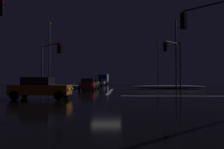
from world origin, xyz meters
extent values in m
cube|color=black|center=(0.00, 0.00, -0.05)|extent=(120.00, 120.00, 0.10)
cube|color=white|center=(0.00, 8.10, 0.00)|extent=(0.35, 13.86, 0.01)
cube|color=yellow|center=(0.00, 19.70, 0.00)|extent=(22.00, 0.15, 0.01)
cube|color=white|center=(8.20, 0.00, 0.00)|extent=(13.86, 0.40, 0.01)
ellipsoid|color=white|center=(-8.90, 18.23, 0.28)|extent=(10.38, 1.50, 0.55)
ellipsoid|color=white|center=(8.90, 17.77, 0.26)|extent=(11.79, 1.50, 0.51)
cube|color=maroon|center=(-3.14, 11.18, 0.67)|extent=(1.80, 4.20, 0.70)
cube|color=black|center=(-3.14, 11.38, 1.29)|extent=(1.60, 2.00, 0.55)
cylinder|color=black|center=(-2.24, 9.63, 0.32)|extent=(0.22, 0.64, 0.64)
cylinder|color=black|center=(-4.04, 9.63, 0.32)|extent=(0.22, 0.64, 0.64)
cylinder|color=black|center=(-2.24, 12.73, 0.32)|extent=(0.22, 0.64, 0.64)
cylinder|color=black|center=(-4.04, 12.73, 0.32)|extent=(0.22, 0.64, 0.64)
sphere|color=#F9EFC6|center=(-2.49, 9.06, 0.72)|extent=(0.22, 0.22, 0.22)
sphere|color=#F9EFC6|center=(-3.79, 9.06, 0.72)|extent=(0.22, 0.22, 0.22)
cube|color=#14512D|center=(-3.32, 17.01, 0.67)|extent=(1.80, 4.20, 0.70)
cube|color=black|center=(-3.32, 17.21, 1.29)|extent=(1.60, 2.00, 0.55)
cylinder|color=black|center=(-2.42, 15.46, 0.32)|extent=(0.22, 0.64, 0.64)
cylinder|color=black|center=(-4.22, 15.46, 0.32)|extent=(0.22, 0.64, 0.64)
cylinder|color=black|center=(-2.42, 18.56, 0.32)|extent=(0.22, 0.64, 0.64)
cylinder|color=black|center=(-4.22, 18.56, 0.32)|extent=(0.22, 0.64, 0.64)
sphere|color=#F9EFC6|center=(-2.67, 14.89, 0.72)|extent=(0.22, 0.22, 0.22)
sphere|color=#F9EFC6|center=(-3.97, 14.89, 0.72)|extent=(0.22, 0.22, 0.22)
cube|color=#B7B7BC|center=(-3.74, 22.61, 0.67)|extent=(1.80, 4.20, 0.70)
cube|color=black|center=(-3.74, 22.81, 1.29)|extent=(1.60, 2.00, 0.55)
cylinder|color=black|center=(-2.84, 21.06, 0.32)|extent=(0.22, 0.64, 0.64)
cylinder|color=black|center=(-4.64, 21.06, 0.32)|extent=(0.22, 0.64, 0.64)
cylinder|color=black|center=(-2.84, 24.16, 0.32)|extent=(0.22, 0.64, 0.64)
cylinder|color=black|center=(-4.64, 24.16, 0.32)|extent=(0.22, 0.64, 0.64)
sphere|color=#F9EFC6|center=(-3.09, 20.49, 0.72)|extent=(0.22, 0.22, 0.22)
sphere|color=#F9EFC6|center=(-4.39, 20.49, 0.72)|extent=(0.22, 0.22, 0.22)
cube|color=black|center=(-3.49, 28.97, 0.67)|extent=(1.80, 4.20, 0.70)
cube|color=black|center=(-3.49, 29.17, 1.29)|extent=(1.60, 2.00, 0.55)
cylinder|color=black|center=(-2.59, 27.42, 0.32)|extent=(0.22, 0.64, 0.64)
cylinder|color=black|center=(-4.39, 27.42, 0.32)|extent=(0.22, 0.64, 0.64)
cylinder|color=black|center=(-2.59, 30.52, 0.32)|extent=(0.22, 0.64, 0.64)
cylinder|color=black|center=(-4.39, 30.52, 0.32)|extent=(0.22, 0.64, 0.64)
sphere|color=#F9EFC6|center=(-2.84, 26.85, 0.72)|extent=(0.22, 0.22, 0.22)
sphere|color=#F9EFC6|center=(-4.14, 26.85, 0.72)|extent=(0.22, 0.22, 0.22)
cube|color=silver|center=(-3.43, 34.65, 0.67)|extent=(1.80, 4.20, 0.70)
cube|color=black|center=(-3.43, 34.85, 1.29)|extent=(1.60, 2.00, 0.55)
cylinder|color=black|center=(-2.53, 33.10, 0.32)|extent=(0.22, 0.64, 0.64)
cylinder|color=black|center=(-4.33, 33.10, 0.32)|extent=(0.22, 0.64, 0.64)
cylinder|color=black|center=(-2.53, 36.20, 0.32)|extent=(0.22, 0.64, 0.64)
cylinder|color=black|center=(-4.33, 36.20, 0.32)|extent=(0.22, 0.64, 0.64)
sphere|color=#F9EFC6|center=(-2.78, 32.53, 0.72)|extent=(0.22, 0.22, 0.22)
sphere|color=#F9EFC6|center=(-4.08, 32.53, 0.72)|extent=(0.22, 0.22, 0.22)
cube|color=navy|center=(-3.47, 41.10, 0.67)|extent=(1.80, 4.20, 0.70)
cube|color=black|center=(-3.47, 41.30, 1.29)|extent=(1.60, 2.00, 0.55)
cylinder|color=black|center=(-2.57, 39.55, 0.32)|extent=(0.22, 0.64, 0.64)
cylinder|color=black|center=(-4.37, 39.55, 0.32)|extent=(0.22, 0.64, 0.64)
cylinder|color=black|center=(-2.57, 42.65, 0.32)|extent=(0.22, 0.64, 0.64)
cylinder|color=black|center=(-4.37, 42.65, 0.32)|extent=(0.22, 0.64, 0.64)
sphere|color=#F9EFC6|center=(-2.82, 38.98, 0.72)|extent=(0.22, 0.22, 0.22)
sphere|color=#F9EFC6|center=(-4.12, 38.98, 0.72)|extent=(0.22, 0.22, 0.22)
cube|color=navy|center=(-3.76, 45.66, 1.63)|extent=(2.40, 2.20, 2.30)
cube|color=silver|center=(-3.76, 50.16, 1.78)|extent=(2.40, 5.00, 2.60)
cylinder|color=black|center=(-2.56, 46.26, 0.48)|extent=(0.28, 0.96, 0.96)
cylinder|color=black|center=(-4.96, 46.26, 0.48)|extent=(0.28, 0.96, 0.96)
cylinder|color=black|center=(-2.56, 50.96, 0.48)|extent=(0.28, 0.96, 0.96)
cylinder|color=black|center=(-4.96, 50.96, 0.48)|extent=(0.28, 0.96, 0.96)
sphere|color=#F9EFC6|center=(-2.91, 44.51, 1.03)|extent=(0.26, 0.26, 0.26)
sphere|color=#F9EFC6|center=(-4.61, 44.51, 1.03)|extent=(0.26, 0.26, 0.26)
cube|color=#C66014|center=(-4.54, -3.47, 0.67)|extent=(4.20, 1.80, 0.70)
cube|color=black|center=(-4.74, -3.47, 1.29)|extent=(2.00, 1.60, 0.55)
cylinder|color=black|center=(-2.99, -2.57, 0.32)|extent=(0.64, 0.22, 0.64)
cylinder|color=black|center=(-2.99, -4.37, 0.32)|extent=(0.64, 0.22, 0.64)
cylinder|color=black|center=(-6.09, -2.57, 0.32)|extent=(0.64, 0.22, 0.64)
cylinder|color=black|center=(-6.09, -4.37, 0.32)|extent=(0.64, 0.22, 0.64)
sphere|color=#F9EFC6|center=(-2.42, -2.82, 0.72)|extent=(0.22, 0.22, 0.22)
sphere|color=#F9EFC6|center=(-2.42, -4.12, 0.72)|extent=(0.22, 0.22, 0.22)
sphere|color=red|center=(-6.11, -6.11, 6.20)|extent=(0.22, 0.22, 0.22)
sphere|color=black|center=(-6.11, -6.11, 5.85)|extent=(0.22, 0.22, 0.22)
sphere|color=black|center=(-6.11, -6.11, 5.51)|extent=(0.22, 0.22, 0.22)
cylinder|color=#4C4C51|center=(6.88, -6.88, 5.77)|extent=(3.33, 3.33, 0.12)
cube|color=black|center=(5.26, -5.26, 5.14)|extent=(0.46, 0.46, 1.05)
sphere|color=red|center=(5.15, -5.15, 5.49)|extent=(0.22, 0.22, 0.22)
sphere|color=black|center=(5.15, -5.15, 5.14)|extent=(0.22, 0.22, 0.22)
sphere|color=black|center=(5.15, -5.15, 4.80)|extent=(0.22, 0.22, 0.22)
cylinder|color=#4C4C51|center=(8.50, 8.50, 3.02)|extent=(0.18, 0.18, 6.04)
cylinder|color=#4C4C51|center=(7.38, 7.38, 5.74)|extent=(2.32, 2.32, 0.12)
cube|color=black|center=(6.26, 6.26, 5.11)|extent=(0.46, 0.46, 1.05)
sphere|color=red|center=(6.15, 6.15, 5.46)|extent=(0.22, 0.22, 0.22)
sphere|color=black|center=(6.15, 6.15, 5.11)|extent=(0.22, 0.22, 0.22)
sphere|color=black|center=(6.15, 6.15, 4.77)|extent=(0.22, 0.22, 0.22)
cylinder|color=#4C4C51|center=(-8.50, 8.50, 2.90)|extent=(0.18, 0.18, 5.80)
cylinder|color=#4C4C51|center=(-7.06, 7.06, 5.50)|extent=(2.97, 2.97, 0.12)
cube|color=black|center=(-5.62, 5.62, 4.87)|extent=(0.46, 0.46, 1.05)
sphere|color=red|center=(-5.51, 5.51, 5.22)|extent=(0.22, 0.22, 0.22)
sphere|color=black|center=(-5.51, 5.51, 4.87)|extent=(0.22, 0.22, 0.22)
sphere|color=black|center=(-5.51, 5.51, 4.53)|extent=(0.22, 0.22, 0.22)
cylinder|color=#424247|center=(9.20, 13.70, 4.97)|extent=(0.20, 0.20, 9.95)
sphere|color=#F9AD47|center=(9.20, 13.70, 10.13)|extent=(0.44, 0.44, 0.44)
cylinder|color=#424247|center=(9.20, 29.70, 4.18)|extent=(0.20, 0.20, 8.36)
sphere|color=#F9AD47|center=(9.20, 29.70, 8.54)|extent=(0.44, 0.44, 0.44)
cylinder|color=#424247|center=(-9.20, 13.70, 4.73)|extent=(0.20, 0.20, 9.45)
sphere|color=#F9AD47|center=(-9.20, 13.70, 9.63)|extent=(0.44, 0.44, 0.44)
camera|label=1|loc=(1.23, -20.29, 1.38)|focal=37.74mm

